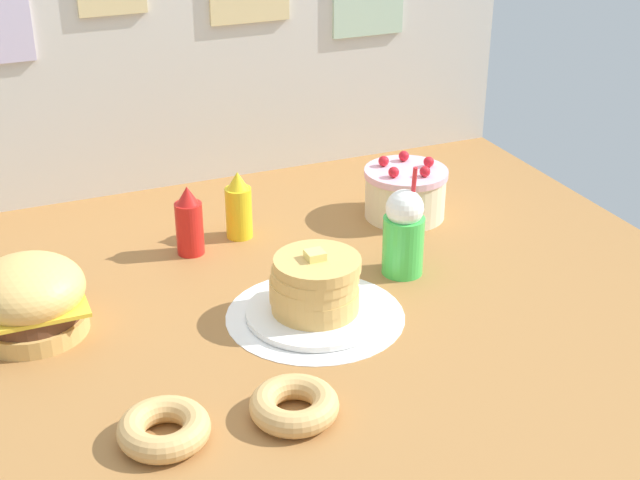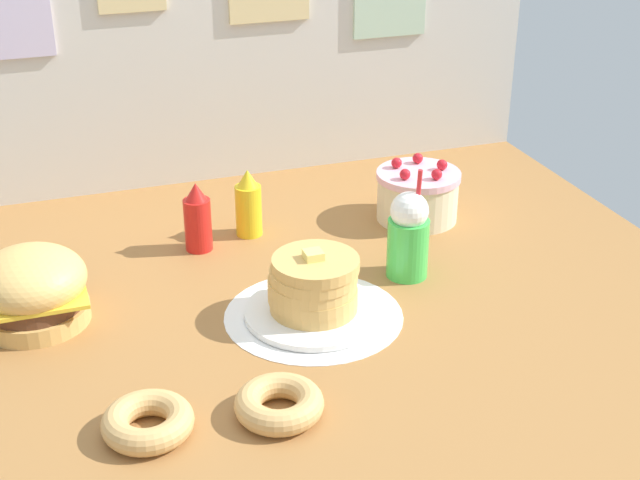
% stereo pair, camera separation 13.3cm
% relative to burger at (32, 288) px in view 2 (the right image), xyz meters
% --- Properties ---
extents(ground_plane, '(2.19, 1.85, 0.02)m').
position_rel_burger_xyz_m(ground_plane, '(0.60, -0.17, -0.10)').
color(ground_plane, '#9E6B38').
extents(back_wall, '(2.19, 0.04, 1.04)m').
position_rel_burger_xyz_m(back_wall, '(0.60, 0.75, 0.43)').
color(back_wall, beige).
rests_on(back_wall, ground_plane).
extents(doily_mat, '(0.44, 0.44, 0.00)m').
position_rel_burger_xyz_m(doily_mat, '(0.64, -0.20, -0.09)').
color(doily_mat, white).
rests_on(doily_mat, ground_plane).
extents(burger, '(0.26, 0.26, 0.19)m').
position_rel_burger_xyz_m(burger, '(0.00, 0.00, 0.00)').
color(burger, '#DBA859').
rests_on(burger, ground_plane).
extents(pancake_stack, '(0.34, 0.34, 0.17)m').
position_rel_burger_xyz_m(pancake_stack, '(0.64, -0.19, -0.02)').
color(pancake_stack, white).
rests_on(pancake_stack, doily_mat).
extents(layer_cake, '(0.25, 0.25, 0.18)m').
position_rel_burger_xyz_m(layer_cake, '(1.11, 0.24, -0.01)').
color(layer_cake, beige).
rests_on(layer_cake, ground_plane).
extents(ketchup_bottle, '(0.08, 0.08, 0.20)m').
position_rel_burger_xyz_m(ketchup_bottle, '(0.45, 0.25, 0.00)').
color(ketchup_bottle, red).
rests_on(ketchup_bottle, ground_plane).
extents(mustard_bottle, '(0.08, 0.08, 0.20)m').
position_rel_burger_xyz_m(mustard_bottle, '(0.61, 0.30, 0.00)').
color(mustard_bottle, yellow).
rests_on(mustard_bottle, ground_plane).
extents(cream_soda_cup, '(0.11, 0.11, 0.30)m').
position_rel_burger_xyz_m(cream_soda_cup, '(0.94, -0.08, 0.03)').
color(cream_soda_cup, green).
rests_on(cream_soda_cup, ground_plane).
extents(donut_pink_glaze, '(0.18, 0.18, 0.06)m').
position_rel_burger_xyz_m(donut_pink_glaze, '(0.18, -0.51, -0.06)').
color(donut_pink_glaze, tan).
rests_on(donut_pink_glaze, ground_plane).
extents(donut_chocolate, '(0.18, 0.18, 0.06)m').
position_rel_burger_xyz_m(donut_chocolate, '(0.45, -0.54, -0.06)').
color(donut_chocolate, tan).
rests_on(donut_chocolate, ground_plane).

